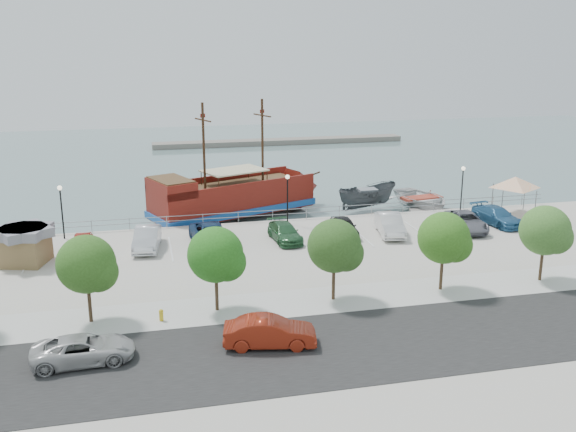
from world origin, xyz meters
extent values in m
plane|color=slate|center=(0.00, 0.00, -1.00)|extent=(160.00, 160.00, 0.00)
cube|color=#B5AE9F|center=(0.00, -21.00, -0.60)|extent=(100.00, 58.00, 1.20)
cube|color=black|center=(0.00, -16.00, 0.01)|extent=(100.00, 8.00, 0.04)
cube|color=#BABAB9|center=(0.00, -10.00, 0.01)|extent=(100.00, 4.00, 0.05)
cylinder|color=gray|center=(0.00, 7.80, 0.95)|extent=(50.00, 0.06, 0.06)
cylinder|color=gray|center=(0.00, 7.80, 0.55)|extent=(50.00, 0.06, 0.06)
cube|color=slate|center=(10.00, 55.00, -0.60)|extent=(40.00, 3.00, 0.80)
cube|color=maroon|center=(-3.64, 13.24, 0.81)|extent=(15.88, 10.12, 2.47)
cube|color=#1850A2|center=(-3.64, 13.24, 0.00)|extent=(16.25, 10.49, 0.57)
cone|color=maroon|center=(4.11, 16.39, 0.81)|extent=(4.53, 5.37, 4.56)
cube|color=maroon|center=(-9.37, 10.92, 2.71)|extent=(4.43, 5.48, 1.33)
cube|color=#533920|center=(-9.37, 10.92, 3.42)|extent=(4.11, 5.05, 0.11)
cube|color=#533920|center=(-3.20, 13.42, 2.09)|extent=(13.03, 8.52, 0.14)
cube|color=maroon|center=(-4.50, 15.36, 2.38)|extent=(14.17, 5.89, 0.67)
cube|color=maroon|center=(-2.79, 11.13, 2.38)|extent=(14.17, 5.89, 0.67)
cylinder|color=#382111|center=(-0.56, 14.49, 5.94)|extent=(0.30, 0.30, 7.80)
cylinder|color=#382111|center=(-6.29, 12.17, 5.94)|extent=(0.30, 0.30, 7.80)
cylinder|color=#382111|center=(-0.56, 14.49, 8.32)|extent=(1.20, 2.69, 0.13)
cylinder|color=#382111|center=(-6.29, 12.17, 8.32)|extent=(1.20, 2.69, 0.13)
cube|color=beige|center=(-3.47, 13.31, 3.47)|extent=(6.47, 5.42, 0.11)
cylinder|color=#382111|center=(4.73, 16.64, 1.95)|extent=(2.25, 1.03, 0.56)
imported|color=#44494D|center=(9.30, 12.53, 0.21)|extent=(6.63, 3.60, 2.43)
imported|color=silver|center=(14.87, 12.25, -0.22)|extent=(6.47, 8.26, 1.56)
cube|color=gray|center=(-12.56, 9.20, -0.82)|extent=(6.58, 3.91, 0.36)
cube|color=slate|center=(8.04, 9.20, -0.80)|extent=(7.20, 3.73, 0.40)
cube|color=gray|center=(16.60, 9.20, -0.78)|extent=(8.06, 4.30, 0.44)
cube|color=olive|center=(-20.02, 1.11, 1.03)|extent=(3.48, 3.48, 2.07)
cube|color=slate|center=(-20.02, 1.11, 2.30)|extent=(3.94, 3.94, 0.66)
cylinder|color=slate|center=(19.42, 7.02, 1.23)|extent=(0.09, 0.09, 2.46)
cylinder|color=slate|center=(22.23, 6.31, 1.23)|extent=(0.09, 0.09, 2.46)
cylinder|color=slate|center=(18.70, 4.21, 1.23)|extent=(0.09, 0.09, 2.46)
cylinder|color=slate|center=(21.52, 3.49, 1.23)|extent=(0.09, 0.09, 2.46)
pyramid|color=white|center=(20.47, 5.26, 3.40)|extent=(5.70, 5.70, 1.00)
imported|color=#ABABAB|center=(-15.03, -14.70, 0.68)|extent=(4.99, 2.50, 1.36)
imported|color=maroon|center=(-5.93, -15.09, 0.78)|extent=(4.93, 2.50, 1.55)
cylinder|color=gold|center=(-11.20, -10.80, 0.29)|extent=(0.23, 0.23, 0.58)
sphere|color=gold|center=(-11.20, -10.80, 0.60)|extent=(0.25, 0.25, 0.25)
cylinder|color=black|center=(-18.00, 6.50, 2.00)|extent=(0.12, 0.12, 4.00)
sphere|color=#FFF2CC|center=(-18.00, 6.50, 4.10)|extent=(0.36, 0.36, 0.36)
cylinder|color=black|center=(0.00, 6.50, 2.00)|extent=(0.12, 0.12, 4.00)
sphere|color=#FFF2CC|center=(0.00, 6.50, 4.10)|extent=(0.36, 0.36, 0.36)
cylinder|color=black|center=(16.00, 6.50, 2.00)|extent=(0.12, 0.12, 4.00)
sphere|color=#FFF2CC|center=(16.00, 6.50, 4.10)|extent=(0.36, 0.36, 0.36)
cylinder|color=#473321|center=(-15.00, -10.00, 1.10)|extent=(0.20, 0.20, 2.20)
sphere|color=#2A511A|center=(-15.00, -10.00, 3.40)|extent=(3.20, 3.20, 3.20)
sphere|color=#2A511A|center=(-14.40, -10.30, 3.00)|extent=(2.20, 2.20, 2.20)
cylinder|color=#473321|center=(-8.00, -10.00, 1.10)|extent=(0.20, 0.20, 2.20)
sphere|color=#225D18|center=(-8.00, -10.00, 3.40)|extent=(3.20, 3.20, 3.20)
sphere|color=#225D18|center=(-7.40, -10.30, 3.00)|extent=(2.20, 2.20, 2.20)
cylinder|color=#473321|center=(-1.00, -10.00, 1.10)|extent=(0.20, 0.20, 2.20)
sphere|color=#28491A|center=(-1.00, -10.00, 3.40)|extent=(3.20, 3.20, 3.20)
sphere|color=#28491A|center=(-0.40, -10.30, 3.00)|extent=(2.20, 2.20, 2.20)
cylinder|color=#473321|center=(6.00, -10.00, 1.10)|extent=(0.20, 0.20, 2.20)
sphere|color=#2E5F1A|center=(6.00, -10.00, 3.40)|extent=(3.20, 3.20, 3.20)
sphere|color=#2E5F1A|center=(6.60, -10.30, 3.00)|extent=(2.20, 2.20, 2.20)
cylinder|color=#473321|center=(13.00, -10.00, 1.10)|extent=(0.20, 0.20, 2.20)
sphere|color=#386226|center=(13.00, -10.00, 3.40)|extent=(3.20, 3.20, 3.20)
sphere|color=#386226|center=(13.60, -10.30, 3.00)|extent=(2.20, 2.20, 2.20)
imported|color=red|center=(-16.31, 2.43, 0.71)|extent=(1.74, 4.18, 1.42)
imported|color=silver|center=(-11.69, 2.47, 0.82)|extent=(2.33, 5.15, 1.64)
imported|color=navy|center=(-6.89, 2.54, 0.77)|extent=(3.22, 5.79, 1.53)
imported|color=#2C5F37|center=(-1.24, 2.05, 0.68)|extent=(2.23, 4.80, 1.36)
imported|color=black|center=(3.70, 2.44, 0.72)|extent=(1.86, 4.26, 1.43)
imported|color=silver|center=(7.32, 1.77, 0.83)|extent=(2.68, 5.29, 1.66)
imported|color=slate|center=(13.88, 1.55, 0.74)|extent=(3.19, 5.63, 1.48)
imported|color=#295F8C|center=(17.21, 2.46, 0.74)|extent=(2.94, 5.40, 1.48)
camera|label=1|loc=(-11.78, -44.30, 15.11)|focal=40.00mm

